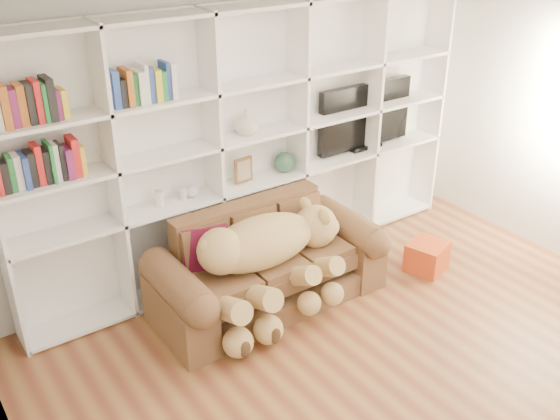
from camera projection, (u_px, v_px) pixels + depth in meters
floor at (439, 403)px, 4.33m from camera, size 5.00×5.00×0.00m
wall_left at (41, 410)px, 2.45m from camera, size 0.02×5.00×2.70m
wall_back at (244, 122)px, 5.55m from camera, size 5.00×0.02×2.70m
bookshelf at (229, 137)px, 5.35m from camera, size 4.43×0.35×2.40m
sofa at (267, 269)px, 5.30m from camera, size 1.98×0.86×0.83m
teddy_bear at (268, 255)px, 5.01m from camera, size 1.44×0.80×0.83m
throw_pillow at (206, 249)px, 5.02m from camera, size 0.42×0.33×0.39m
gift_box at (427, 256)px, 5.83m from camera, size 0.43×0.41×0.28m
tv at (365, 117)px, 6.19m from camera, size 1.12×0.18×0.66m
picture_frame at (243, 170)px, 5.50m from camera, size 0.18×0.04×0.23m
green_vase at (285, 162)px, 5.74m from camera, size 0.19×0.19×0.19m
figurine_tall at (159, 199)px, 5.11m from camera, size 0.08×0.08×0.14m
figurine_short at (183, 194)px, 5.23m from camera, size 0.07×0.07×0.11m
snow_globe at (192, 191)px, 5.27m from camera, size 0.11×0.11×0.11m
shelf_vase at (246, 122)px, 5.33m from camera, size 0.23×0.23×0.22m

